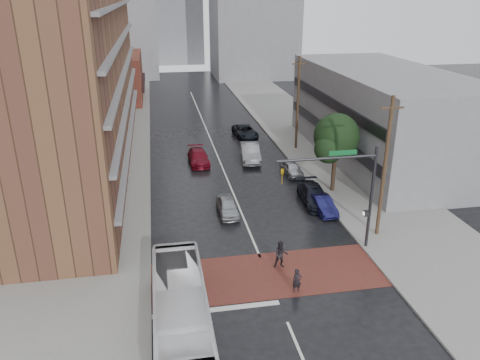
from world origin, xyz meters
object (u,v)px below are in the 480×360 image
suv_travel (245,131)px  car_parked_mid (314,195)px  car_travel_c (198,157)px  transit_bus (181,319)px  pedestrian_a (297,281)px  pedestrian_b (281,255)px  car_parked_far (292,168)px  car_travel_b (250,152)px  car_travel_a (228,206)px  car_parked_near (323,205)px

suv_travel → car_parked_mid: bearing=-88.9°
car_travel_c → transit_bus: bearing=-98.7°
pedestrian_a → car_travel_c: 22.93m
pedestrian_b → car_parked_far: (5.17, 15.39, -0.28)m
car_parked_mid → car_parked_far: bearing=92.8°
car_travel_b → car_parked_far: 5.55m
pedestrian_b → pedestrian_a: bearing=-76.8°
transit_bus → pedestrian_a: transit_bus is taller
suv_travel → car_parked_mid: size_ratio=1.01×
car_travel_a → suv_travel: 20.83m
pedestrian_b → suv_travel: pedestrian_b is taller
pedestrian_a → pedestrian_b: bearing=94.1°
car_travel_c → car_parked_far: (8.36, -4.60, -0.06)m
pedestrian_a → car_travel_a: size_ratio=0.39×
car_parked_far → pedestrian_a: bearing=-109.5°
pedestrian_a → car_travel_b: size_ratio=0.28×
car_travel_c → pedestrian_a: bearing=-82.8°
transit_bus → car_parked_far: bearing=61.3°
car_parked_mid → car_parked_far: car_parked_mid is taller
car_parked_far → pedestrian_b: bearing=-112.8°
pedestrian_b → suv_travel: 28.43m
car_travel_c → car_parked_near: 15.38m
pedestrian_b → suv_travel: bearing=91.9°
car_travel_a → car_parked_far: (7.27, 7.29, -0.02)m
car_travel_a → car_parked_near: (7.39, -0.93, -0.03)m
transit_bus → car_travel_a: (4.41, 14.00, -0.89)m
transit_bus → car_travel_c: transit_bus is taller
pedestrian_b → car_parked_far: size_ratio=0.50×
suv_travel → pedestrian_b: bearing=-101.0°
car_travel_c → suv_travel: suv_travel is taller
transit_bus → suv_travel: 35.51m
car_travel_a → car_travel_b: 12.63m
car_travel_c → car_parked_mid: 13.93m
pedestrian_b → car_parked_far: 16.24m
car_parked_near → pedestrian_b: bearing=-128.5°
car_travel_a → suv_travel: (5.26, 20.16, 0.05)m
pedestrian_a → car_parked_mid: bearing=66.2°
pedestrian_b → car_travel_c: size_ratio=0.38×
transit_bus → car_travel_b: transit_bus is taller
car_travel_a → car_travel_b: size_ratio=0.72×
car_parked_far → car_travel_c: bearing=147.0°
car_parked_mid → transit_bus: bearing=-125.1°
car_travel_b → car_travel_a: bearing=-103.0°
pedestrian_b → car_parked_near: bearing=61.8°
car_travel_b → car_parked_far: car_travel_b is taller
suv_travel → car_parked_far: size_ratio=1.37×
car_travel_a → suv_travel: suv_travel is taller
car_travel_a → transit_bus: bearing=-107.2°
pedestrian_b → car_travel_b: pedestrian_b is taller
car_travel_a → suv_travel: size_ratio=0.76×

